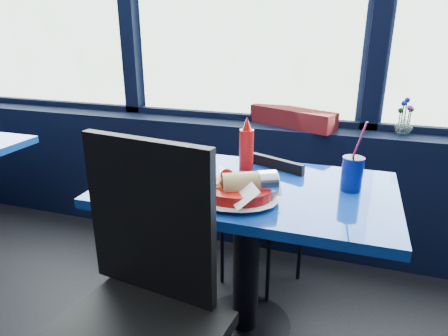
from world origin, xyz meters
TOP-DOWN VIEW (x-y plane):
  - window_sill at (0.00, 2.87)m, footprint 5.00×0.26m
  - near_table at (0.30, 2.00)m, footprint 1.20×0.70m
  - chair_near_front at (0.13, 1.36)m, footprint 0.54×0.55m
  - chair_near_back at (0.31, 2.34)m, footprint 0.47×0.47m
  - planter_box at (0.34, 2.87)m, footprint 0.55×0.34m
  - flower_vase at (0.96, 2.88)m, footprint 0.13×0.13m
  - food_basket at (0.29, 1.84)m, footprint 0.33×0.31m
  - ketchup_bottle at (0.24, 2.19)m, footprint 0.07×0.07m
  - soda_cup at (0.71, 2.08)m, footprint 0.09×0.09m
  - napkin at (-0.19, 1.81)m, footprint 0.14×0.14m

SIDE VIEW (x-z plane):
  - window_sill at x=0.00m, z-range 0.00..0.80m
  - chair_near_back at x=0.31m, z-range 0.06..0.86m
  - near_table at x=0.30m, z-range 0.19..0.94m
  - chair_near_front at x=0.13m, z-range 0.08..1.15m
  - napkin at x=-0.19m, z-range 0.75..0.75m
  - food_basket at x=0.29m, z-range 0.73..0.85m
  - soda_cup at x=0.71m, z-range 0.68..0.97m
  - planter_box at x=0.34m, z-range 0.80..0.91m
  - ketchup_bottle at x=0.24m, z-range 0.74..0.98m
  - flower_vase at x=0.96m, z-range 0.76..0.96m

